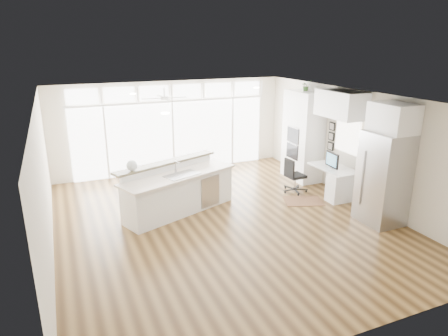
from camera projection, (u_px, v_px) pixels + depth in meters
name	position (u px, v px, depth m)	size (l,w,h in m)	color
floor	(224.00, 221.00, 8.82)	(7.00, 8.00, 0.02)	#442D15
ceiling	(224.00, 98.00, 8.00)	(7.00, 8.00, 0.02)	silver
wall_back	(172.00, 127.00, 11.91)	(7.00, 0.04, 2.70)	beige
wall_front	(352.00, 249.00, 4.90)	(7.00, 0.04, 2.70)	beige
wall_left	(44.00, 185.00, 7.10)	(0.04, 8.00, 2.70)	beige
wall_right	(356.00, 146.00, 9.71)	(0.04, 8.00, 2.70)	beige
glass_wall	(173.00, 137.00, 11.95)	(5.80, 0.06, 2.08)	white
transom_row	(171.00, 92.00, 11.55)	(5.90, 0.06, 0.40)	white
desk_window	(348.00, 136.00, 9.90)	(0.04, 0.85, 0.85)	white
ceiling_fan	(164.00, 94.00, 10.33)	(1.16, 1.16, 0.32)	white
recessed_lights	(221.00, 98.00, 8.18)	(3.40, 3.00, 0.02)	beige
oven_cabinet	(303.00, 136.00, 11.20)	(0.64, 1.20, 2.50)	white
desk_nook	(333.00, 182.00, 10.13)	(0.72, 1.30, 0.76)	white
upper_cabinets	(341.00, 104.00, 9.55)	(0.64, 1.30, 0.64)	white
refrigerator	(383.00, 178.00, 8.49)	(0.76, 0.90, 2.00)	#ABACB0
fridge_cabinet	(393.00, 118.00, 8.12)	(0.64, 0.90, 0.60)	white
framed_photos	(331.00, 136.00, 10.49)	(0.06, 0.22, 0.80)	black
kitchen_island	(179.00, 189.00, 9.13)	(2.83, 1.07, 1.12)	white
rug	(303.00, 201.00, 9.89)	(0.93, 0.67, 0.01)	#3D2113
office_chair	(295.00, 175.00, 10.38)	(0.47, 0.43, 0.90)	black
fishbowl	(132.00, 165.00, 8.56)	(0.24, 0.24, 0.24)	silver
monitor	(332.00, 160.00, 9.92)	(0.08, 0.51, 0.42)	black
keyboard	(326.00, 168.00, 9.92)	(0.11, 0.30, 0.02)	silver
potted_plant	(306.00, 87.00, 10.79)	(0.25, 0.28, 0.22)	#376029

